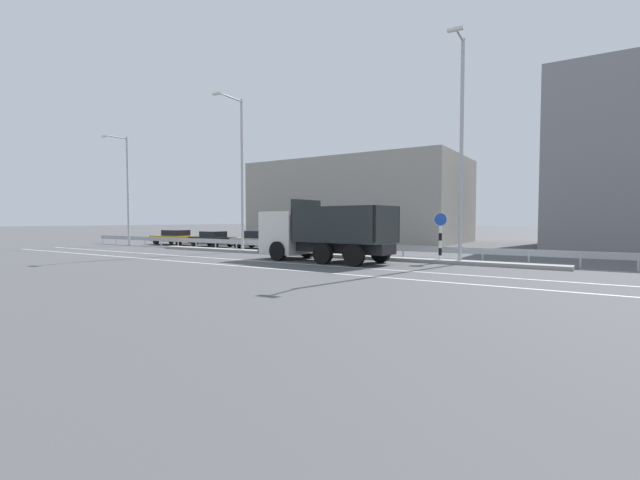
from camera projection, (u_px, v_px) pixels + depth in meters
ground_plane at (297, 258)px, 24.25m from camera, size 320.00×320.00×0.00m
lane_strip_0 at (307, 264)px, 21.04m from camera, size 49.02×0.16×0.01m
lane_strip_1 at (276, 269)px, 19.03m from camera, size 49.02×0.16×0.01m
median_island at (316, 255)px, 25.90m from camera, size 26.96×1.10×0.18m
median_guardrail at (323, 246)px, 26.59m from camera, size 49.02×0.09×0.78m
dump_truck at (310, 236)px, 23.17m from camera, size 7.79×3.32×3.29m
median_road_sign at (440, 237)px, 21.75m from camera, size 0.69×0.16×2.56m
street_lamp_0 at (126, 186)px, 36.00m from camera, size 0.71×2.09×9.17m
street_lamp_1 at (240, 168)px, 28.85m from camera, size 0.71×2.57×10.33m
street_lamp_2 at (461, 143)px, 20.78m from camera, size 0.71×1.92×10.97m
parked_car_0 at (175, 237)px, 37.92m from camera, size 4.89×1.88×1.30m
parked_car_1 at (213, 239)px, 35.00m from camera, size 3.95×1.90×1.27m
parked_car_2 at (258, 240)px, 32.74m from camera, size 4.21×1.92×1.36m
parked_car_3 at (326, 240)px, 29.44m from camera, size 4.18×2.00×1.62m
background_building_0 at (359, 202)px, 44.80m from camera, size 20.98×11.84×8.20m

